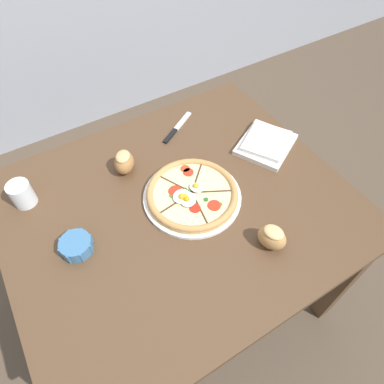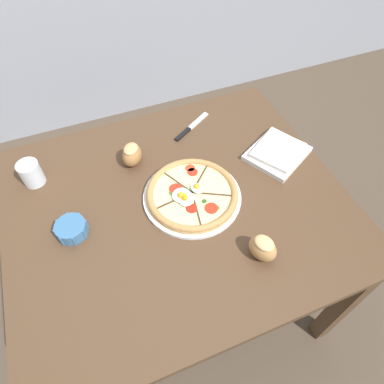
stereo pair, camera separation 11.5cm
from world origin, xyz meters
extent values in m
plane|color=brown|center=(0.00, 0.00, 0.00)|extent=(12.00, 12.00, 0.00)
cube|color=#513823|center=(0.00, 0.00, 0.72)|extent=(1.14, 0.97, 0.03)
cube|color=#513823|center=(0.52, -0.43, 0.35)|extent=(0.06, 0.06, 0.70)
cube|color=#513823|center=(-0.52, 0.43, 0.35)|extent=(0.06, 0.06, 0.70)
cube|color=#513823|center=(0.52, 0.43, 0.35)|extent=(0.06, 0.06, 0.70)
cylinder|color=white|center=(0.06, 0.00, 0.74)|extent=(0.34, 0.34, 0.01)
cylinder|color=tan|center=(0.06, 0.00, 0.75)|extent=(0.31, 0.31, 0.01)
cylinder|color=beige|center=(0.06, 0.00, 0.76)|extent=(0.27, 0.27, 0.00)
torus|color=tan|center=(0.06, 0.00, 0.76)|extent=(0.31, 0.31, 0.02)
cube|color=#472D19|center=(0.12, -0.03, 0.76)|extent=(0.12, 0.07, 0.00)
cube|color=#472D19|center=(0.10, 0.05, 0.76)|extent=(0.10, 0.10, 0.00)
cube|color=#472D19|center=(0.03, 0.06, 0.76)|extent=(0.06, 0.13, 0.00)
cube|color=#472D19|center=(-0.01, -0.01, 0.76)|extent=(0.14, 0.02, 0.00)
cube|color=#472D19|center=(0.04, -0.07, 0.76)|extent=(0.03, 0.14, 0.00)
cylinder|color=red|center=(0.09, 0.09, 0.76)|extent=(0.04, 0.04, 0.00)
cylinder|color=red|center=(0.09, 0.11, 0.76)|extent=(0.03, 0.03, 0.00)
cylinder|color=red|center=(0.01, 0.04, 0.76)|extent=(0.05, 0.05, 0.00)
cylinder|color=red|center=(0.09, -0.08, 0.76)|extent=(0.04, 0.04, 0.00)
cylinder|color=red|center=(0.03, -0.06, 0.76)|extent=(0.04, 0.04, 0.00)
ellipsoid|color=white|center=(0.02, 0.00, 0.77)|extent=(0.08, 0.08, 0.01)
sphere|color=#F4AD1E|center=(0.01, -0.01, 0.78)|extent=(0.02, 0.02, 0.02)
ellipsoid|color=white|center=(0.03, -0.02, 0.77)|extent=(0.08, 0.08, 0.01)
sphere|color=orange|center=(0.02, -0.02, 0.78)|extent=(0.02, 0.02, 0.02)
ellipsoid|color=white|center=(0.08, 0.01, 0.77)|extent=(0.05, 0.06, 0.01)
sphere|color=#F4AD1E|center=(0.08, 0.01, 0.78)|extent=(0.02, 0.02, 0.02)
ellipsoid|color=white|center=(0.02, -0.01, 0.77)|extent=(0.07, 0.07, 0.01)
sphere|color=#F4AD1E|center=(0.02, -0.01, 0.78)|extent=(0.02, 0.02, 0.02)
cylinder|color=#477A2D|center=(-0.01, 0.01, 0.76)|extent=(0.02, 0.02, 0.00)
cylinder|color=#477A2D|center=(0.11, -0.09, 0.76)|extent=(0.01, 0.01, 0.00)
cylinder|color=#2D5B1E|center=(0.08, -0.05, 0.76)|extent=(0.02, 0.02, 0.00)
cylinder|color=#477A2D|center=(-0.01, 0.03, 0.76)|extent=(0.01, 0.01, 0.00)
cylinder|color=#477A2D|center=(0.06, 0.01, 0.76)|extent=(0.01, 0.01, 0.00)
cylinder|color=#477A2D|center=(-0.01, 0.03, 0.76)|extent=(0.02, 0.02, 0.00)
cylinder|color=#2D5B1E|center=(0.04, 0.03, 0.76)|extent=(0.01, 0.01, 0.00)
cylinder|color=teal|center=(-0.35, 0.01, 0.76)|extent=(0.10, 0.10, 0.04)
cylinder|color=beige|center=(-0.35, 0.01, 0.76)|extent=(0.08, 0.08, 0.02)
cylinder|color=teal|center=(-0.30, 0.01, 0.76)|extent=(0.01, 0.01, 0.04)
cylinder|color=teal|center=(-0.31, 0.05, 0.76)|extent=(0.01, 0.01, 0.04)
cylinder|color=teal|center=(-0.35, 0.06, 0.76)|extent=(0.01, 0.01, 0.04)
cylinder|color=teal|center=(-0.38, 0.05, 0.76)|extent=(0.01, 0.01, 0.04)
cylinder|color=teal|center=(-0.40, 0.01, 0.76)|extent=(0.01, 0.01, 0.04)
cylinder|color=teal|center=(-0.38, -0.02, 0.76)|extent=(0.01, 0.01, 0.04)
cylinder|color=teal|center=(-0.35, -0.04, 0.76)|extent=(0.01, 0.01, 0.04)
cylinder|color=teal|center=(-0.31, -0.02, 0.76)|extent=(0.01, 0.01, 0.04)
cube|color=silver|center=(0.43, 0.07, 0.74)|extent=(0.27, 0.26, 0.02)
cube|color=silver|center=(0.43, 0.07, 0.76)|extent=(0.23, 0.22, 0.02)
ellipsoid|color=#B27F47|center=(0.17, -0.28, 0.77)|extent=(0.10, 0.11, 0.08)
ellipsoid|color=#EAB775|center=(0.17, -0.28, 0.80)|extent=(0.07, 0.08, 0.02)
ellipsoid|color=#A3703D|center=(-0.09, 0.24, 0.77)|extent=(0.11, 0.11, 0.08)
ellipsoid|color=tan|center=(-0.09, 0.24, 0.81)|extent=(0.08, 0.08, 0.02)
cube|color=silver|center=(0.23, 0.36, 0.74)|extent=(0.11, 0.08, 0.01)
cube|color=black|center=(0.14, 0.31, 0.74)|extent=(0.08, 0.06, 0.01)
cylinder|color=white|center=(-0.44, 0.28, 0.78)|extent=(0.07, 0.07, 0.09)
cylinder|color=silver|center=(-0.44, 0.28, 0.76)|extent=(0.06, 0.06, 0.05)
camera|label=1|loc=(-0.31, -0.61, 1.67)|focal=32.00mm
camera|label=2|loc=(-0.21, -0.66, 1.67)|focal=32.00mm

